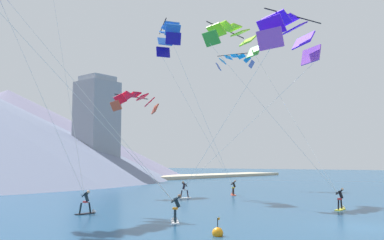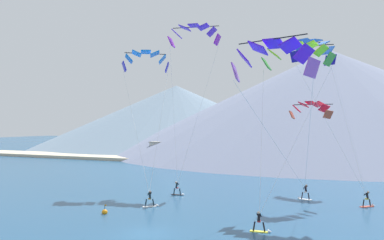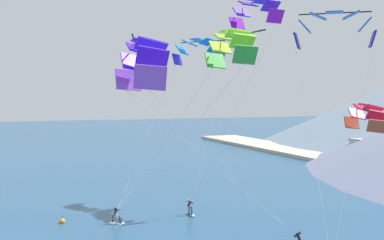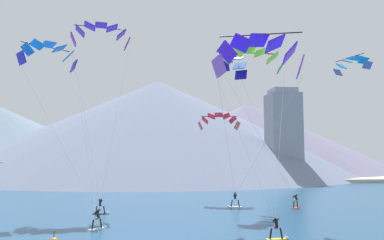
{
  "view_description": "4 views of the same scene",
  "coord_description": "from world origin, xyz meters",
  "px_view_note": "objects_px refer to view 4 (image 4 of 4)",
  "views": [
    {
      "loc": [
        -24.82,
        -7.98,
        3.59
      ],
      "look_at": [
        3.91,
        15.49,
        7.32
      ],
      "focal_mm": 40.0,
      "sensor_mm": 36.0,
      "label": 1
    },
    {
      "loc": [
        17.49,
        -29.13,
        8.71
      ],
      "look_at": [
        -1.58,
        12.07,
        9.05
      ],
      "focal_mm": 40.0,
      "sensor_mm": 36.0,
      "label": 2
    },
    {
      "loc": [
        44.05,
        -1.98,
        12.39
      ],
      "look_at": [
        2.46,
        14.11,
        10.14
      ],
      "focal_mm": 50.0,
      "sensor_mm": 36.0,
      "label": 3
    },
    {
      "loc": [
        -1.01,
        -22.12,
        6.08
      ],
      "look_at": [
        2.78,
        11.4,
        9.13
      ],
      "focal_mm": 35.0,
      "sensor_mm": 36.0,
      "label": 4
    }
  ],
  "objects_px": {
    "parafoil_kite_near_trail": "(258,53)",
    "parafoil_kite_far_left": "(101,33)",
    "kitesurfer_far_left": "(102,209)",
    "parafoil_kite_distant_high_outer": "(219,120)",
    "kitesurfer_near_lead": "(297,203)",
    "kitesurfer_near_trail": "(233,202)",
    "kitesurfer_mid_center": "(279,232)",
    "parafoil_kite_distant_low_drift": "(352,63)",
    "kitesurfer_far_right": "(99,222)",
    "parafoil_kite_far_right": "(49,53)",
    "parafoil_kite_near_lead": "(233,62)",
    "parafoil_kite_mid_center": "(249,58)"
  },
  "relations": [
    {
      "from": "parafoil_kite_far_right",
      "to": "parafoil_kite_distant_high_outer",
      "type": "height_order",
      "value": "parafoil_kite_far_right"
    },
    {
      "from": "kitesurfer_far_right",
      "to": "parafoil_kite_distant_high_outer",
      "type": "height_order",
      "value": "parafoil_kite_distant_high_outer"
    },
    {
      "from": "kitesurfer_far_left",
      "to": "parafoil_kite_mid_center",
      "type": "xyz_separation_m",
      "value": [
        14.75,
        -2.6,
        15.3
      ]
    },
    {
      "from": "kitesurfer_mid_center",
      "to": "parafoil_kite_mid_center",
      "type": "height_order",
      "value": "parafoil_kite_mid_center"
    },
    {
      "from": "kitesurfer_far_left",
      "to": "parafoil_kite_distant_low_drift",
      "type": "distance_m",
      "value": 38.32
    },
    {
      "from": "kitesurfer_near_lead",
      "to": "parafoil_kite_near_lead",
      "type": "xyz_separation_m",
      "value": [
        -6.18,
        4.26,
        17.05
      ]
    },
    {
      "from": "kitesurfer_far_left",
      "to": "parafoil_kite_near_trail",
      "type": "height_order",
      "value": "parafoil_kite_near_trail"
    },
    {
      "from": "kitesurfer_far_right",
      "to": "parafoil_kite_far_right",
      "type": "bearing_deg",
      "value": 123.67
    },
    {
      "from": "kitesurfer_far_right",
      "to": "parafoil_kite_mid_center",
      "type": "height_order",
      "value": "parafoil_kite_mid_center"
    },
    {
      "from": "parafoil_kite_near_lead",
      "to": "parafoil_kite_distant_low_drift",
      "type": "distance_m",
      "value": 17.79
    },
    {
      "from": "kitesurfer_near_trail",
      "to": "parafoil_kite_far_right",
      "type": "relative_size",
      "value": 0.1
    },
    {
      "from": "kitesurfer_far_left",
      "to": "kitesurfer_far_right",
      "type": "xyz_separation_m",
      "value": [
        0.71,
        -7.65,
        0.01
      ]
    },
    {
      "from": "parafoil_kite_near_lead",
      "to": "parafoil_kite_near_trail",
      "type": "bearing_deg",
      "value": -94.47
    },
    {
      "from": "kitesurfer_mid_center",
      "to": "parafoil_kite_far_left",
      "type": "distance_m",
      "value": 33.39
    },
    {
      "from": "kitesurfer_mid_center",
      "to": "parafoil_kite_near_trail",
      "type": "relative_size",
      "value": 0.12
    },
    {
      "from": "kitesurfer_mid_center",
      "to": "parafoil_kite_far_right",
      "type": "xyz_separation_m",
      "value": [
        -20.59,
        16.37,
        16.81
      ]
    },
    {
      "from": "parafoil_kite_mid_center",
      "to": "kitesurfer_far_left",
      "type": "bearing_deg",
      "value": 170.0
    },
    {
      "from": "kitesurfer_near_lead",
      "to": "parafoil_kite_distant_high_outer",
      "type": "bearing_deg",
      "value": 131.04
    },
    {
      "from": "kitesurfer_far_right",
      "to": "parafoil_kite_far_left",
      "type": "height_order",
      "value": "parafoil_kite_far_left"
    },
    {
      "from": "parafoil_kite_near_trail",
      "to": "parafoil_kite_far_left",
      "type": "relative_size",
      "value": 0.7
    },
    {
      "from": "parafoil_kite_near_lead",
      "to": "kitesurfer_mid_center",
      "type": "bearing_deg",
      "value": -93.37
    },
    {
      "from": "kitesurfer_mid_center",
      "to": "parafoil_kite_distant_low_drift",
      "type": "xyz_separation_m",
      "value": [
        18.65,
        21.89,
        18.12
      ]
    },
    {
      "from": "parafoil_kite_near_lead",
      "to": "parafoil_kite_distant_high_outer",
      "type": "height_order",
      "value": "parafoil_kite_near_lead"
    },
    {
      "from": "kitesurfer_near_lead",
      "to": "parafoil_kite_distant_low_drift",
      "type": "relative_size",
      "value": 0.31
    },
    {
      "from": "parafoil_kite_near_trail",
      "to": "parafoil_kite_distant_high_outer",
      "type": "height_order",
      "value": "parafoil_kite_near_trail"
    },
    {
      "from": "parafoil_kite_near_trail",
      "to": "parafoil_kite_far_right",
      "type": "bearing_deg",
      "value": 149.13
    },
    {
      "from": "parafoil_kite_near_trail",
      "to": "parafoil_kite_far_left",
      "type": "height_order",
      "value": "parafoil_kite_far_left"
    },
    {
      "from": "kitesurfer_near_trail",
      "to": "parafoil_kite_far_right",
      "type": "height_order",
      "value": "parafoil_kite_far_right"
    },
    {
      "from": "parafoil_kite_far_left",
      "to": "parafoil_kite_far_right",
      "type": "xyz_separation_m",
      "value": [
        -5.08,
        -4.63,
        -3.99
      ]
    },
    {
      "from": "kitesurfer_near_lead",
      "to": "parafoil_kite_near_lead",
      "type": "height_order",
      "value": "parafoil_kite_near_lead"
    },
    {
      "from": "parafoil_kite_near_lead",
      "to": "parafoil_kite_far_left",
      "type": "relative_size",
      "value": 0.82
    },
    {
      "from": "kitesurfer_near_lead",
      "to": "kitesurfer_far_right",
      "type": "height_order",
      "value": "kitesurfer_far_right"
    },
    {
      "from": "kitesurfer_near_lead",
      "to": "parafoil_kite_distant_low_drift",
      "type": "bearing_deg",
      "value": 32.06
    },
    {
      "from": "parafoil_kite_far_right",
      "to": "parafoil_kite_distant_high_outer",
      "type": "xyz_separation_m",
      "value": [
        20.62,
        6.78,
        -6.69
      ]
    },
    {
      "from": "kitesurfer_far_right",
      "to": "parafoil_kite_mid_center",
      "type": "distance_m",
      "value": 21.36
    },
    {
      "from": "parafoil_kite_far_right",
      "to": "parafoil_kite_distant_low_drift",
      "type": "distance_m",
      "value": 39.65
    },
    {
      "from": "kitesurfer_far_left",
      "to": "parafoil_kite_distant_high_outer",
      "type": "xyz_separation_m",
      "value": [
        13.94,
        10.21,
        10.11
      ]
    },
    {
      "from": "kitesurfer_mid_center",
      "to": "parafoil_kite_far_right",
      "type": "relative_size",
      "value": 0.1
    },
    {
      "from": "kitesurfer_far_left",
      "to": "parafoil_kite_near_lead",
      "type": "relative_size",
      "value": 0.1
    },
    {
      "from": "parafoil_kite_far_left",
      "to": "parafoil_kite_mid_center",
      "type": "bearing_deg",
      "value": -33.13
    },
    {
      "from": "kitesurfer_mid_center",
      "to": "parafoil_kite_near_lead",
      "type": "relative_size",
      "value": 0.1
    },
    {
      "from": "kitesurfer_mid_center",
      "to": "parafoil_kite_distant_high_outer",
      "type": "relative_size",
      "value": 0.31
    },
    {
      "from": "parafoil_kite_far_left",
      "to": "parafoil_kite_distant_low_drift",
      "type": "height_order",
      "value": "parafoil_kite_far_left"
    },
    {
      "from": "kitesurfer_near_trail",
      "to": "parafoil_kite_distant_high_outer",
      "type": "height_order",
      "value": "parafoil_kite_distant_high_outer"
    },
    {
      "from": "kitesurfer_near_lead",
      "to": "parafoil_kite_mid_center",
      "type": "relative_size",
      "value": 0.11
    },
    {
      "from": "kitesurfer_near_lead",
      "to": "kitesurfer_near_trail",
      "type": "distance_m",
      "value": 7.07
    },
    {
      "from": "parafoil_kite_near_lead",
      "to": "parafoil_kite_mid_center",
      "type": "height_order",
      "value": "parafoil_kite_near_lead"
    },
    {
      "from": "kitesurfer_far_left",
      "to": "parafoil_kite_near_lead",
      "type": "distance_m",
      "value": 23.53
    },
    {
      "from": "parafoil_kite_distant_low_drift",
      "to": "parafoil_kite_far_right",
      "type": "bearing_deg",
      "value": -171.99
    },
    {
      "from": "kitesurfer_near_lead",
      "to": "parafoil_kite_near_trail",
      "type": "xyz_separation_m",
      "value": [
        -7.35,
        -10.7,
        14.16
      ]
    }
  ]
}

